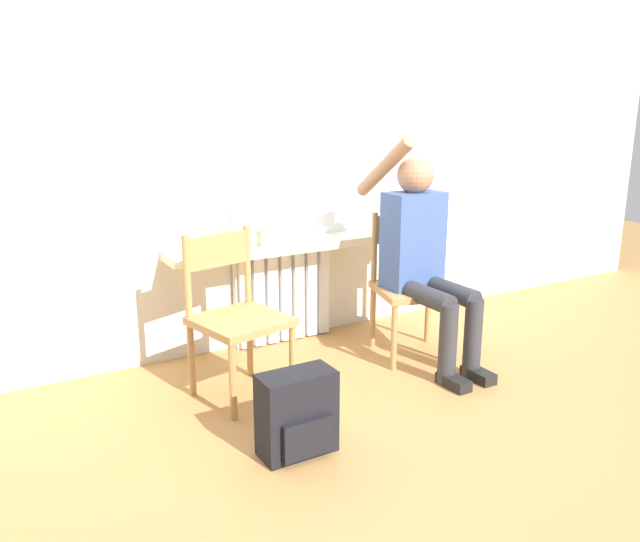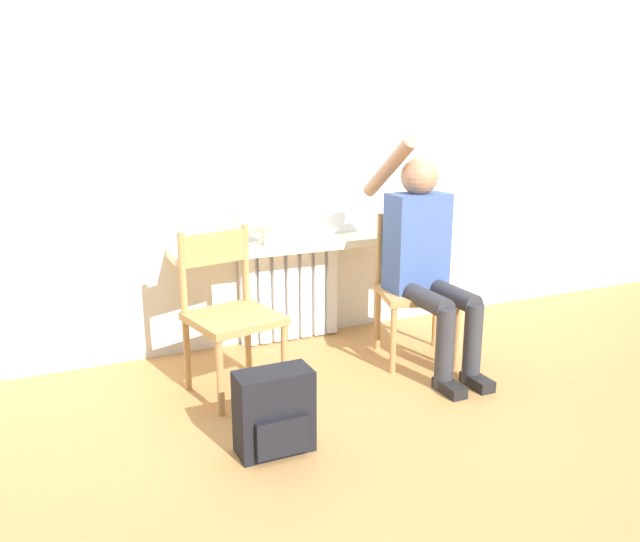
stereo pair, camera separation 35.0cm
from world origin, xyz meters
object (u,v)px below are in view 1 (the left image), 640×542
(chair_right, at_px, (411,284))
(person, at_px, (423,251))
(backpack, at_px, (297,414))
(chair_left, at_px, (236,314))
(cat, at_px, (251,222))

(chair_right, relative_size, person, 0.65)
(chair_right, xyz_separation_m, person, (-0.01, -0.11, 0.22))
(person, bearing_deg, backpack, -153.23)
(chair_left, bearing_deg, backpack, -103.12)
(person, xyz_separation_m, cat, (-0.82, 0.56, 0.15))
(chair_left, bearing_deg, person, -17.98)
(chair_left, xyz_separation_m, chair_right, (1.13, -0.00, 0.00))
(person, distance_m, backpack, 1.35)
(chair_left, relative_size, cat, 1.98)
(chair_right, relative_size, backpack, 2.29)
(backpack, bearing_deg, person, 26.77)
(chair_right, relative_size, cat, 1.98)
(person, height_order, cat, person)
(person, xyz_separation_m, backpack, (-1.13, -0.57, -0.48))
(person, bearing_deg, chair_right, 84.19)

